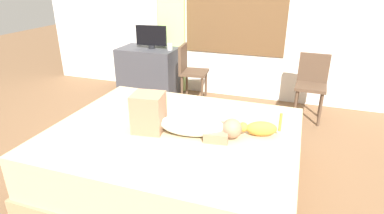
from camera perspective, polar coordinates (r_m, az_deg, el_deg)
name	(u,v)px	position (r m, az deg, el deg)	size (l,w,h in m)	color
ground_plane	(166,181)	(3.09, -4.68, -13.07)	(16.00, 16.00, 0.00)	brown
back_wall_with_window	(232,0)	(4.90, 7.17, 18.51)	(6.40, 0.14, 2.90)	silver
bed	(175,156)	(2.95, -3.15, -8.73)	(2.20, 1.79, 0.53)	#997A56
person_lying	(181,121)	(2.70, -2.08, -2.56)	(0.94, 0.37, 0.34)	silver
cat	(259,128)	(2.74, 12.03, -3.79)	(0.35, 0.18, 0.21)	#C67A2D
desk	(149,71)	(5.12, -7.73, 6.41)	(0.90, 0.56, 0.74)	#38383D
tv_monitor	(151,37)	(4.97, -7.34, 12.46)	(0.48, 0.10, 0.35)	black
cup	(170,47)	(4.87, -4.02, 10.77)	(0.08, 0.08, 0.10)	white
chair_by_desk	(190,69)	(4.70, -0.45, 6.87)	(0.42, 0.42, 0.86)	#4C3828
chair_spare	(312,82)	(4.42, 20.73, 4.29)	(0.40, 0.40, 0.86)	#4C3828
curtain_left	(171,8)	(5.07, -3.79, 17.31)	(0.44, 0.06, 2.63)	#ADCC75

